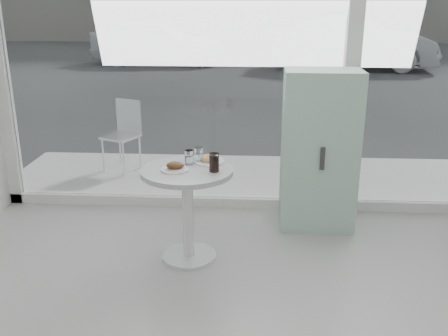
# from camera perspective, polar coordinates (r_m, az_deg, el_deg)

# --- Properties ---
(room_shell) EXTENTS (6.00, 6.00, 6.00)m
(room_shell) POSITION_cam_1_polar(r_m,az_deg,el_deg) (1.16, 3.04, 13.71)
(room_shell) COLOR white
(room_shell) RESTS_ON ground
(storefront) EXTENTS (5.00, 0.14, 3.00)m
(storefront) POSITION_cam_1_polar(r_m,az_deg,el_deg) (4.73, 4.45, 15.02)
(storefront) COLOR white
(storefront) RESTS_ON ground
(main_table) EXTENTS (0.72, 0.72, 0.77)m
(main_table) POSITION_cam_1_polar(r_m,az_deg,el_deg) (3.93, -4.19, -3.12)
(main_table) COLOR white
(main_table) RESTS_ON ground
(patio_deck) EXTENTS (5.60, 1.60, 0.05)m
(patio_deck) POSITION_cam_1_polar(r_m,az_deg,el_deg) (5.86, 3.22, -1.13)
(patio_deck) COLOR silver
(patio_deck) RESTS_ON ground
(street) EXTENTS (40.00, 24.00, 0.00)m
(street) POSITION_cam_1_polar(r_m,az_deg,el_deg) (17.83, 3.56, 12.14)
(street) COLOR #323232
(street) RESTS_ON ground
(mint_cabinet) EXTENTS (0.67, 0.47, 1.44)m
(mint_cabinet) POSITION_cam_1_polar(r_m,az_deg,el_deg) (4.56, 10.82, 1.95)
(mint_cabinet) COLOR #92BAA3
(mint_cabinet) RESTS_ON ground
(patio_chair) EXTENTS (0.48, 0.48, 0.84)m
(patio_chair) POSITION_cam_1_polar(r_m,az_deg,el_deg) (6.10, -11.36, 4.23)
(patio_chair) COLOR white
(patio_chair) RESTS_ON patio_deck
(car_white) EXTENTS (4.39, 2.02, 1.46)m
(car_white) POSITION_cam_1_polar(r_m,az_deg,el_deg) (16.96, -7.60, 14.16)
(car_white) COLOR silver
(car_white) RESTS_ON street
(car_silver) EXTENTS (4.94, 2.24, 1.57)m
(car_silver) POSITION_cam_1_polar(r_m,az_deg,el_deg) (15.94, 14.58, 13.67)
(car_silver) COLOR #A3A5AA
(car_silver) RESTS_ON street
(plate_fritter) EXTENTS (0.22, 0.22, 0.07)m
(plate_fritter) POSITION_cam_1_polar(r_m,az_deg,el_deg) (3.82, -5.59, 0.11)
(plate_fritter) COLOR white
(plate_fritter) RESTS_ON main_table
(plate_donut) EXTENTS (0.24, 0.24, 0.06)m
(plate_donut) POSITION_cam_1_polar(r_m,az_deg,el_deg) (4.00, -1.71, 0.95)
(plate_donut) COLOR white
(plate_donut) RESTS_ON main_table
(water_tumbler_a) EXTENTS (0.07, 0.07, 0.11)m
(water_tumbler_a) POSITION_cam_1_polar(r_m,az_deg,el_deg) (3.96, -4.01, 1.16)
(water_tumbler_a) COLOR white
(water_tumbler_a) RESTS_ON main_table
(water_tumbler_b) EXTENTS (0.07, 0.07, 0.12)m
(water_tumbler_b) POSITION_cam_1_polar(r_m,az_deg,el_deg) (4.01, -2.90, 1.46)
(water_tumbler_b) COLOR white
(water_tumbler_b) RESTS_ON main_table
(cola_glass) EXTENTS (0.08, 0.08, 0.14)m
(cola_glass) POSITION_cam_1_polar(r_m,az_deg,el_deg) (3.77, -1.14, 0.60)
(cola_glass) COLOR white
(cola_glass) RESTS_ON main_table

